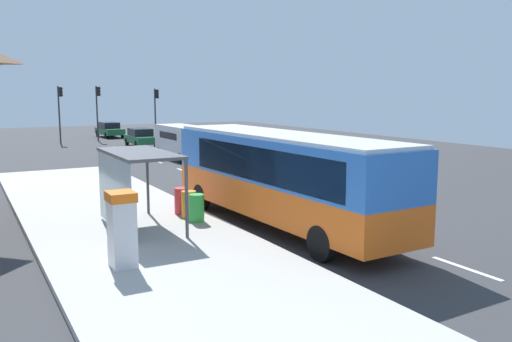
{
  "coord_description": "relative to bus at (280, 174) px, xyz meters",
  "views": [
    {
      "loc": [
        -11.12,
        -15.16,
        4.59
      ],
      "look_at": [
        -1.0,
        3.09,
        1.5
      ],
      "focal_mm": 37.65,
      "sensor_mm": 36.0,
      "label": 1
    }
  ],
  "objects": [
    {
      "name": "traffic_light_median",
      "position": [
        2.11,
        35.99,
        1.55
      ],
      "size": [
        0.49,
        0.28,
        5.12
      ],
      "color": "#2D2D2D",
      "rests_on": "ground"
    },
    {
      "name": "lane_stripe_seg_6",
      "position": [
        1.96,
        23.89,
        -1.84
      ],
      "size": [
        0.16,
        2.2,
        0.01
      ],
      "primitive_type": "cube",
      "color": "silver",
      "rests_on": "ground"
    },
    {
      "name": "recycling_bin_orange",
      "position": [
        -2.49,
        2.1,
        -1.19
      ],
      "size": [
        0.52,
        0.52,
        0.95
      ],
      "primitive_type": "cylinder",
      "color": "orange",
      "rests_on": "sidewalk_platform"
    },
    {
      "name": "lane_stripe_seg_5",
      "position": [
        1.96,
        18.89,
        -1.84
      ],
      "size": [
        0.16,
        2.2,
        0.01
      ],
      "primitive_type": "cube",
      "color": "silver",
      "rests_on": "ground"
    },
    {
      "name": "white_van",
      "position": [
        3.91,
        19.25,
        -0.5
      ],
      "size": [
        2.11,
        5.24,
        2.3
      ],
      "color": "silver",
      "rests_on": "ground"
    },
    {
      "name": "traffic_light_far_side",
      "position": [
        -1.39,
        35.19,
        1.53
      ],
      "size": [
        0.49,
        0.28,
        5.08
      ],
      "color": "#2D2D2D",
      "rests_on": "ground"
    },
    {
      "name": "sedan_near",
      "position": [
        4.01,
        29.03,
        -1.05
      ],
      "size": [
        1.89,
        4.42,
        1.52
      ],
      "color": "#195933",
      "rests_on": "ground"
    },
    {
      "name": "traffic_light_near_side",
      "position": [
        7.21,
        34.39,
        1.41
      ],
      "size": [
        0.49,
        0.28,
        4.88
      ],
      "color": "#2D2D2D",
      "rests_on": "ground"
    },
    {
      "name": "lane_stripe_seg_0",
      "position": [
        1.96,
        -6.11,
        -1.84
      ],
      "size": [
        0.16,
        2.2,
        0.01
      ],
      "primitive_type": "cube",
      "color": "silver",
      "rests_on": "ground"
    },
    {
      "name": "bus_shelter",
      "position": [
        -4.7,
        1.54,
        0.25
      ],
      "size": [
        1.8,
        4.0,
        2.5
      ],
      "color": "#4C4C51",
      "rests_on": "sidewalk_platform"
    },
    {
      "name": "bus",
      "position": [
        0.0,
        0.0,
        0.0
      ],
      "size": [
        2.9,
        11.09,
        3.21
      ],
      "color": "orange",
      "rests_on": "ground"
    },
    {
      "name": "lane_stripe_seg_7",
      "position": [
        1.96,
        28.89,
        -1.84
      ],
      "size": [
        0.16,
        2.2,
        0.01
      ],
      "primitive_type": "cube",
      "color": "silver",
      "rests_on": "ground"
    },
    {
      "name": "recycling_bin_red",
      "position": [
        -2.49,
        2.8,
        -1.19
      ],
      "size": [
        0.52,
        0.52,
        0.95
      ],
      "primitive_type": "cylinder",
      "color": "red",
      "rests_on": "sidewalk_platform"
    },
    {
      "name": "lane_stripe_seg_1",
      "position": [
        1.96,
        -1.11,
        -1.84
      ],
      "size": [
        0.16,
        2.2,
        0.01
      ],
      "primitive_type": "cube",
      "color": "silver",
      "rests_on": "ground"
    },
    {
      "name": "recycling_bin_green",
      "position": [
        -2.49,
        1.4,
        -1.19
      ],
      "size": [
        0.52,
        0.52,
        0.95
      ],
      "primitive_type": "cylinder",
      "color": "green",
      "rests_on": "sidewalk_platform"
    },
    {
      "name": "lane_stripe_seg_4",
      "position": [
        1.96,
        13.89,
        -1.84
      ],
      "size": [
        0.16,
        2.2,
        0.01
      ],
      "primitive_type": "cube",
      "color": "silver",
      "rests_on": "ground"
    },
    {
      "name": "lane_stripe_seg_2",
      "position": [
        1.96,
        3.89,
        -1.84
      ],
      "size": [
        0.16,
        2.2,
        0.01
      ],
      "primitive_type": "cube",
      "color": "silver",
      "rests_on": "ground"
    },
    {
      "name": "lane_stripe_seg_3",
      "position": [
        1.96,
        8.89,
        -1.84
      ],
      "size": [
        0.16,
        2.2,
        0.01
      ],
      "primitive_type": "cube",
      "color": "silver",
      "rests_on": "ground"
    },
    {
      "name": "ticket_machine",
      "position": [
        -5.99,
        -2.14,
        -0.67
      ],
      "size": [
        0.66,
        0.76,
        1.94
      ],
      "color": "silver",
      "rests_on": "sidewalk_platform"
    },
    {
      "name": "sedan_far",
      "position": [
        4.01,
        39.71,
        -1.05
      ],
      "size": [
        2.04,
        4.49,
        1.52
      ],
      "color": "#195933",
      "rests_on": "ground"
    },
    {
      "name": "ground_plane",
      "position": [
        1.71,
        13.89,
        -1.86
      ],
      "size": [
        56.0,
        92.0,
        0.04
      ],
      "primitive_type": "cube",
      "color": "#38383A"
    },
    {
      "name": "sidewalk_platform",
      "position": [
        -4.69,
        1.89,
        -1.75
      ],
      "size": [
        6.2,
        30.0,
        0.18
      ],
      "primitive_type": "cube",
      "color": "beige",
      "rests_on": "ground"
    }
  ]
}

